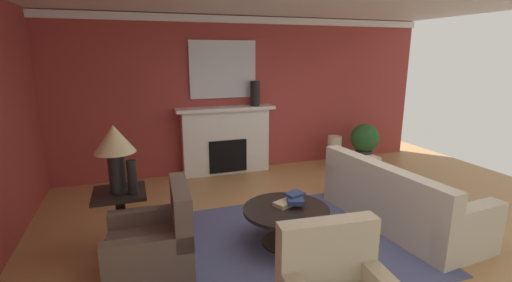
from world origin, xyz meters
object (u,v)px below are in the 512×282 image
(fireplace, at_px, (226,142))
(vase_on_side_table, at_px, (132,177))
(vase_tall_corner, at_px, (334,151))
(mantel_mirror, at_px, (223,70))
(vase_mantel_right, at_px, (255,93))
(side_table, at_px, (122,217))
(table_lamp, at_px, (115,146))
(armchair_near_window, at_px, (154,249))
(potted_plant, at_px, (364,141))
(sofa, at_px, (398,203))
(coffee_table, at_px, (286,217))

(fireplace, xyz_separation_m, vase_on_side_table, (-1.65, -2.38, 0.30))
(vase_tall_corner, bearing_deg, mantel_mirror, 168.79)
(mantel_mirror, xyz_separation_m, vase_mantel_right, (0.55, -0.17, -0.43))
(fireplace, relative_size, vase_tall_corner, 2.98)
(side_table, xyz_separation_m, table_lamp, (-0.00, -0.00, 0.82))
(armchair_near_window, bearing_deg, side_table, 114.28)
(potted_plant, bearing_deg, side_table, -157.86)
(side_table, relative_size, table_lamp, 0.93)
(fireplace, distance_m, armchair_near_window, 3.31)
(side_table, xyz_separation_m, vase_on_side_table, (0.15, -0.12, 0.49))
(armchair_near_window, bearing_deg, sofa, 3.07)
(mantel_mirror, distance_m, vase_mantel_right, 0.72)
(side_table, relative_size, potted_plant, 0.84)
(sofa, height_order, side_table, sofa)
(sofa, distance_m, vase_on_side_table, 3.30)
(fireplace, relative_size, coffee_table, 1.80)
(side_table, distance_m, vase_on_side_table, 0.52)
(fireplace, relative_size, armchair_near_window, 1.89)
(mantel_mirror, xyz_separation_m, coffee_table, (-0.01, -2.89, -1.56))
(mantel_mirror, bearing_deg, coffee_table, -90.12)
(fireplace, height_order, table_lamp, table_lamp)
(coffee_table, relative_size, vase_on_side_table, 2.66)
(mantel_mirror, height_order, table_lamp, mantel_mirror)
(sofa, relative_size, table_lamp, 2.90)
(mantel_mirror, relative_size, coffee_table, 1.21)
(mantel_mirror, distance_m, vase_tall_corner, 2.69)
(vase_tall_corner, distance_m, potted_plant, 0.64)
(side_table, bearing_deg, vase_on_side_table, -38.66)
(side_table, bearing_deg, table_lamp, -172.87)
(coffee_table, distance_m, vase_tall_corner, 3.26)
(mantel_mirror, distance_m, table_lamp, 3.06)
(coffee_table, height_order, side_table, side_table)
(vase_mantel_right, relative_size, potted_plant, 0.55)
(armchair_near_window, xyz_separation_m, side_table, (-0.31, 0.68, 0.09))
(vase_tall_corner, bearing_deg, vase_mantel_right, 170.95)
(sofa, bearing_deg, vase_tall_corner, 77.50)
(vase_mantel_right, bearing_deg, potted_plant, -9.83)
(mantel_mirror, relative_size, vase_mantel_right, 2.67)
(fireplace, relative_size, table_lamp, 2.40)
(side_table, height_order, vase_tall_corner, side_table)
(fireplace, distance_m, mantel_mirror, 1.32)
(fireplace, distance_m, vase_tall_corner, 2.16)
(armchair_near_window, bearing_deg, coffee_table, 6.55)
(side_table, height_order, vase_on_side_table, vase_on_side_table)
(table_lamp, xyz_separation_m, potted_plant, (4.52, 1.84, -0.73))
(vase_tall_corner, relative_size, potted_plant, 0.73)
(mantel_mirror, height_order, sofa, mantel_mirror)
(table_lamp, bearing_deg, coffee_table, -15.73)
(table_lamp, bearing_deg, mantel_mirror, 52.94)
(table_lamp, height_order, vase_tall_corner, table_lamp)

